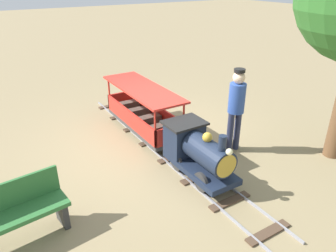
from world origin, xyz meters
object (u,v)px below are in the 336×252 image
at_px(conductor_person, 236,104).
at_px(park_bench, 13,215).
at_px(locomotive, 197,150).
at_px(passenger_car, 143,114).

bearing_deg(conductor_person, park_bench, 4.80).
height_order(locomotive, conductor_person, conductor_person).
bearing_deg(conductor_person, passenger_car, -55.40).
bearing_deg(passenger_car, park_bench, 34.39).
height_order(locomotive, passenger_car, same).
distance_m(passenger_car, conductor_person, 2.02).
bearing_deg(locomotive, passenger_car, -90.00).
xyz_separation_m(conductor_person, park_bench, (3.94, 0.33, -0.54)).
relative_size(locomotive, conductor_person, 0.89).
bearing_deg(park_bench, conductor_person, -175.20).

